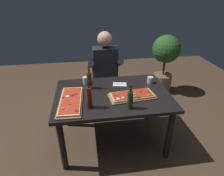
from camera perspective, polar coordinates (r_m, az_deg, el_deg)
name	(u,v)px	position (r m, az deg, el deg)	size (l,w,h in m)	color
ground_plane	(113,139)	(2.77, 0.16, -15.04)	(6.40, 6.40, 0.00)	#4C3828
dining_table	(113,100)	(2.37, 0.18, -3.65)	(1.40, 0.96, 0.74)	black
pizza_rectangular_front	(132,96)	(2.25, 6.09, -2.30)	(0.57, 0.30, 0.05)	olive
pizza_rectangular_left	(71,101)	(2.19, -12.33, -3.87)	(0.29, 0.65, 0.05)	olive
wine_bottle_dark	(89,80)	(2.42, -6.85, 2.37)	(0.06, 0.06, 0.30)	#47230F
oil_bottle_amber	(89,97)	(2.01, -6.92, -2.82)	(0.06, 0.06, 0.31)	#47230F
vinegar_bottle_green	(130,99)	(2.00, 5.48, -3.44)	(0.06, 0.06, 0.28)	#233819
tumbler_near_camera	(150,80)	(2.61, 11.41, 2.40)	(0.08, 0.08, 0.09)	silver
tumbler_far_side	(86,80)	(2.56, -7.98, 2.29)	(0.07, 0.07, 0.10)	silver
napkin_cutlery_set	(120,84)	(2.53, 2.33, 1.08)	(0.20, 0.14, 0.01)	white
diner_chair	(105,81)	(3.19, -2.19, 2.00)	(0.44, 0.44, 0.87)	black
seated_diner	(105,70)	(2.98, -2.02, 5.40)	(0.53, 0.41, 1.33)	#23232D
potted_plant_corner	(165,58)	(3.77, 15.72, 8.58)	(0.52, 0.52, 1.13)	#846042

